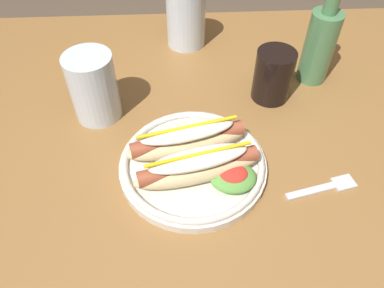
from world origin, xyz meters
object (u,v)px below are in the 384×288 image
object	(u,v)px
soda_cup	(273,75)
extra_cup	(186,18)
fork	(326,187)
water_cup	(93,87)
hot_dog_plate	(195,160)
glass_bottle	(320,44)

from	to	relation	value
soda_cup	extra_cup	distance (m)	0.26
fork	water_cup	bearing A→B (deg)	139.79
soda_cup	water_cup	xyz separation A→B (m)	(-0.34, -0.04, 0.01)
extra_cup	fork	bearing A→B (deg)	-64.36
hot_dog_plate	soda_cup	world-z (taller)	soda_cup
fork	extra_cup	bearing A→B (deg)	102.48
extra_cup	glass_bottle	bearing A→B (deg)	-29.53
soda_cup	extra_cup	world-z (taller)	extra_cup
glass_bottle	fork	bearing A→B (deg)	-100.10
soda_cup	extra_cup	bearing A→B (deg)	128.39
water_cup	extra_cup	size ratio (longest dim) A/B	1.01
water_cup	glass_bottle	distance (m)	0.45
water_cup	extra_cup	world-z (taller)	same
fork	soda_cup	distance (m)	0.24
hot_dog_plate	fork	size ratio (longest dim) A/B	2.03
water_cup	fork	bearing A→B (deg)	-27.05
soda_cup	glass_bottle	world-z (taller)	glass_bottle
fork	hot_dog_plate	bearing A→B (deg)	153.74
fork	glass_bottle	world-z (taller)	glass_bottle
soda_cup	water_cup	bearing A→B (deg)	-174.06
soda_cup	glass_bottle	bearing A→B (deg)	29.05
fork	extra_cup	size ratio (longest dim) A/B	0.94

